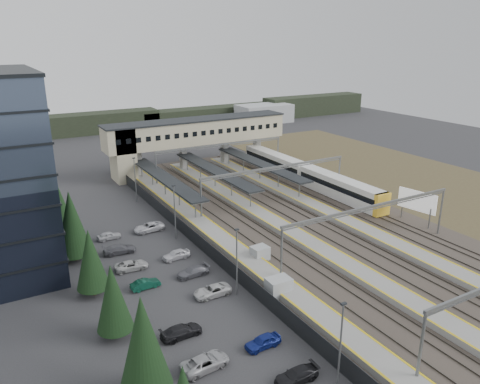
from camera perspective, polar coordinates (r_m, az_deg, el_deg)
ground at (r=63.87m, az=2.37°, el=-7.37°), size 220.00×220.00×0.00m
conifer_row at (r=51.02m, az=-16.80°, el=-9.16°), size 4.42×49.82×9.50m
car_park at (r=52.65m, az=-6.42°, el=-12.78°), size 10.66×44.63×1.26m
lampposts at (r=59.60m, az=-4.78°, el=-4.81°), size 0.50×53.25×8.07m
fence at (r=64.63m, az=-4.92°, el=-6.12°), size 0.08×90.00×2.00m
relay_cabin_near at (r=53.50m, az=4.71°, el=-11.53°), size 2.73×2.02×2.24m
relay_cabin_far at (r=61.25m, az=2.43°, el=-7.53°), size 2.30×1.97×1.98m
rail_corridor at (r=72.36m, az=6.56°, el=-4.03°), size 34.00×90.00×0.92m
canopies at (r=87.80m, az=-3.08°, el=2.64°), size 23.10×30.00×3.28m
footbridge at (r=100.40m, az=-6.65°, el=6.90°), size 40.40×6.40×11.20m
gantries at (r=70.47m, az=9.43°, el=0.16°), size 28.40×62.28×7.17m
train at (r=92.35m, az=8.05°, el=2.11°), size 2.95×41.01×3.71m
billboard at (r=76.78m, az=20.76°, el=-1.14°), size 1.36×6.19×5.39m
scrub_east at (r=96.88m, az=23.87°, el=0.16°), size 34.00×120.00×0.06m
treeline_far at (r=153.09m, az=-8.57°, el=8.89°), size 170.00×19.00×7.00m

